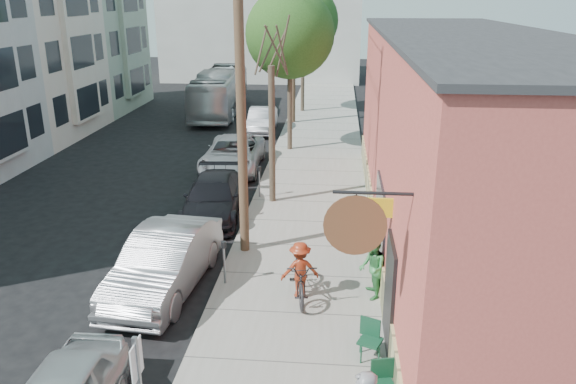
# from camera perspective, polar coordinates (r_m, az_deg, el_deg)

# --- Properties ---
(ground) EXTENTS (120.00, 120.00, 0.00)m
(ground) POSITION_cam_1_polar(r_m,az_deg,el_deg) (15.26, -15.88, -11.44)
(ground) COLOR black
(sidewalk) EXTENTS (4.50, 58.00, 0.15)m
(sidewalk) POSITION_cam_1_polar(r_m,az_deg,el_deg) (24.36, 2.63, 1.34)
(sidewalk) COLOR gray
(sidewalk) RESTS_ON ground
(cafe_building) EXTENTS (6.60, 20.20, 6.61)m
(cafe_building) POSITION_cam_1_polar(r_m,az_deg,el_deg) (18.08, 17.12, 4.68)
(cafe_building) COLOR #B74C43
(cafe_building) RESTS_ON ground
(end_cap_building) EXTENTS (18.00, 8.00, 12.00)m
(end_cap_building) POSITION_cam_1_polar(r_m,az_deg,el_deg) (54.64, -2.59, 17.72)
(end_cap_building) COLOR #B9B9B3
(end_cap_building) RESTS_ON ground
(parking_meter_near) EXTENTS (0.14, 0.14, 1.24)m
(parking_meter_near) POSITION_cam_1_polar(r_m,az_deg,el_deg) (15.34, -6.51, -6.41)
(parking_meter_near) COLOR slate
(parking_meter_near) RESTS_ON sidewalk
(parking_meter_far) EXTENTS (0.14, 0.14, 1.24)m
(parking_meter_far) POSITION_cam_1_polar(r_m,az_deg,el_deg) (21.72, -2.93, 1.57)
(parking_meter_far) COLOR slate
(parking_meter_far) RESTS_ON sidewalk
(utility_pole_near) EXTENTS (3.57, 0.28, 10.00)m
(utility_pole_near) POSITION_cam_1_polar(r_m,az_deg,el_deg) (16.08, -5.08, 11.39)
(utility_pole_near) COLOR #503A28
(utility_pole_near) RESTS_ON sidewalk
(utility_pole_far) EXTENTS (1.80, 0.28, 10.00)m
(utility_pole_far) POSITION_cam_1_polar(r_m,az_deg,el_deg) (34.41, 0.54, 15.62)
(utility_pole_far) COLOR #503A28
(utility_pole_far) RESTS_ON sidewalk
(tree_bare) EXTENTS (0.24, 0.24, 5.10)m
(tree_bare) POSITION_cam_1_polar(r_m,az_deg,el_deg) (20.84, -1.64, 5.73)
(tree_bare) COLOR #44392C
(tree_bare) RESTS_ON sidewalk
(tree_leafy_mid) EXTENTS (4.30, 4.30, 7.86)m
(tree_leafy_mid) POSITION_cam_1_polar(r_m,az_deg,el_deg) (27.96, 0.19, 15.77)
(tree_leafy_mid) COLOR #44392C
(tree_leafy_mid) RESTS_ON sidewalk
(tree_leafy_far) EXTENTS (4.54, 4.54, 8.16)m
(tree_leafy_far) POSITION_cam_1_polar(r_m,az_deg,el_deg) (37.95, 1.55, 17.01)
(tree_leafy_far) COLOR #44392C
(tree_leafy_far) RESTS_ON sidewalk
(patio_chair_a) EXTENTS (0.66, 0.66, 0.88)m
(patio_chair_a) POSITION_cam_1_polar(r_m,az_deg,el_deg) (12.63, 8.34, -14.73)
(patio_chair_a) COLOR #103C26
(patio_chair_a) RESTS_ON sidewalk
(patron_green) EXTENTS (0.71, 0.87, 1.66)m
(patron_green) POSITION_cam_1_polar(r_m,az_deg,el_deg) (14.74, 8.54, -7.65)
(patron_green) COLOR #348243
(patron_green) RESTS_ON sidewalk
(cyclist) EXTENTS (1.10, 0.80, 1.54)m
(cyclist) POSITION_cam_1_polar(r_m,az_deg,el_deg) (14.63, 1.22, -7.91)
(cyclist) COLOR maroon
(cyclist) RESTS_ON sidewalk
(cyclist_bike) EXTENTS (1.07, 2.24, 1.13)m
(cyclist_bike) POSITION_cam_1_polar(r_m,az_deg,el_deg) (14.73, 1.22, -8.62)
(cyclist_bike) COLOR black
(cyclist_bike) RESTS_ON sidewalk
(car_1) EXTENTS (2.21, 5.19, 1.66)m
(car_1) POSITION_cam_1_polar(r_m,az_deg,el_deg) (15.59, -12.43, -6.95)
(car_1) COLOR #929399
(car_1) RESTS_ON ground
(car_2) EXTENTS (2.37, 5.01, 1.41)m
(car_2) POSITION_cam_1_polar(r_m,az_deg,el_deg) (20.45, -7.61, -0.55)
(car_2) COLOR black
(car_2) RESTS_ON ground
(car_3) EXTENTS (2.60, 5.45, 1.50)m
(car_3) POSITION_cam_1_polar(r_m,az_deg,el_deg) (25.75, -5.62, 3.83)
(car_3) COLOR #96999D
(car_3) RESTS_ON ground
(car_4) EXTENTS (1.55, 4.22, 1.38)m
(car_4) POSITION_cam_1_polar(r_m,az_deg,el_deg) (33.08, -2.66, 7.30)
(car_4) COLOR #A2A3AA
(car_4) RESTS_ON ground
(bus) EXTENTS (2.98, 10.65, 2.94)m
(bus) POSITION_cam_1_polar(r_m,az_deg,el_deg) (38.39, -6.93, 10.06)
(bus) COLOR silver
(bus) RESTS_ON ground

